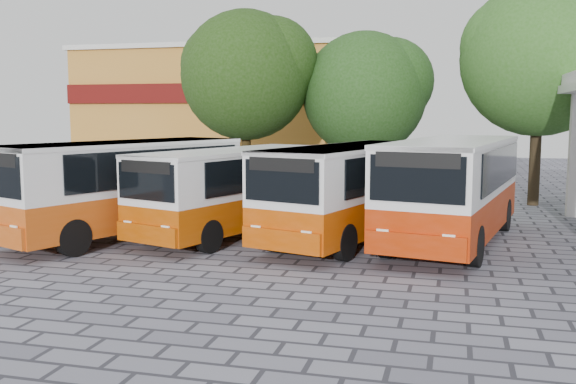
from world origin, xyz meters
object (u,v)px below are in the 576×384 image
(bus_centre_left, at_px, (234,186))
(bus_far_left, at_px, (124,182))
(bus_far_right, at_px, (453,184))
(bus_centre_right, at_px, (351,186))

(bus_centre_left, bearing_deg, bus_far_left, -143.11)
(bus_far_left, xyz_separation_m, bus_far_right, (10.23, 1.61, 0.06))
(bus_centre_right, bearing_deg, bus_centre_left, -160.93)
(bus_far_left, height_order, bus_centre_right, bus_far_left)
(bus_centre_left, relative_size, bus_far_right, 0.90)
(bus_centre_right, xyz_separation_m, bus_far_right, (3.07, 0.35, 0.12))
(bus_centre_right, distance_m, bus_far_right, 3.10)
(bus_far_right, bearing_deg, bus_centre_left, -164.65)
(bus_centre_left, relative_size, bus_centre_right, 0.95)
(bus_far_right, bearing_deg, bus_centre_right, -162.40)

